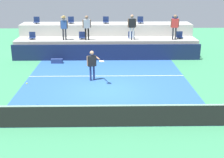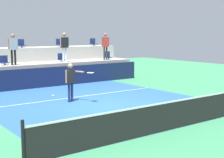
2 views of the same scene
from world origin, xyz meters
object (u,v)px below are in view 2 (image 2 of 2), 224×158
stadium_chair_lower_far_right (108,56)px  tennis_ball (53,96)px  spectator_in_white (64,44)px  stadium_chair_upper_right (60,43)px  spectator_leaning_on_rail (105,43)px  spectator_in_grey (13,46)px  stadium_chair_upper_far_right (93,43)px  tennis_player (71,78)px  stadium_chair_lower_left (4,61)px  stadium_chair_upper_center (21,44)px  stadium_chair_lower_right (62,58)px

stadium_chair_lower_far_right → tennis_ball: (-8.75, -9.28, -0.34)m
spectator_in_white → stadium_chair_upper_right: bearing=69.2°
stadium_chair_lower_far_right → spectator_leaning_on_rail: bearing=-141.7°
spectator_in_grey → tennis_ball: (-2.10, -8.89, -1.16)m
stadium_chair_upper_far_right → tennis_player: (-6.08, -7.45, -1.28)m
stadium_chair_lower_left → tennis_ball: (-1.71, -9.28, -0.34)m
spectator_leaning_on_rail → tennis_ball: 12.20m
spectator_in_grey → spectator_leaning_on_rail: size_ratio=0.97×
spectator_in_white → tennis_ball: 10.40m
spectator_in_white → spectator_leaning_on_rail: 3.01m
stadium_chair_upper_center → stadium_chair_upper_right: bearing=0.0°
stadium_chair_lower_far_right → stadium_chair_upper_right: (-2.67, 1.80, 0.85)m
tennis_player → spectator_in_white: bearing=64.0°
stadium_chair_upper_center → spectator_leaning_on_rail: (4.83, -2.18, 0.00)m
stadium_chair_lower_left → tennis_ball: stadium_chair_lower_left is taller
tennis_player → stadium_chair_lower_left: bearing=99.7°
stadium_chair_upper_far_right → spectator_in_white: spectator_in_white is taller
stadium_chair_upper_center → tennis_player: stadium_chair_upper_center is taller
spectator_in_grey → tennis_ball: size_ratio=25.18×
spectator_in_grey → tennis_ball: 9.21m
stadium_chair_upper_right → spectator_leaning_on_rail: size_ratio=0.30×
tennis_player → spectator_in_grey: bearing=96.3°
stadium_chair_upper_far_right → spectator_leaning_on_rail: (-0.50, -2.18, 0.00)m
tennis_player → tennis_ball: tennis_player is taller
stadium_chair_lower_right → spectator_leaning_on_rail: spectator_leaning_on_rail is taller
stadium_chair_lower_right → stadium_chair_lower_far_right: size_ratio=1.00×
stadium_chair_lower_right → tennis_player: stadium_chair_lower_right is taller
spectator_in_white → tennis_ball: bearing=-120.6°
stadium_chair_lower_far_right → stadium_chair_upper_center: (-5.32, 1.80, 0.85)m
stadium_chair_lower_left → spectator_in_grey: bearing=-44.6°
stadium_chair_lower_left → stadium_chair_upper_far_right: (7.05, 1.80, 0.85)m
tennis_ball → spectator_in_white: bearing=59.4°
tennis_player → spectator_in_grey: size_ratio=0.99×
tennis_player → spectator_in_white: (2.57, 5.27, 1.29)m
stadium_chair_upper_center → spectator_in_white: spectator_in_white is taller
stadium_chair_lower_far_right → stadium_chair_upper_right: stadium_chair_upper_right is taller
stadium_chair_lower_far_right → stadium_chair_upper_far_right: 1.99m
spectator_leaning_on_rail → tennis_player: bearing=-136.6°
stadium_chair_upper_center → stadium_chair_upper_right: size_ratio=1.00×
stadium_chair_upper_center → spectator_leaning_on_rail: 5.30m
spectator_in_white → stadium_chair_lower_left: bearing=173.8°
spectator_in_white → tennis_ball: spectator_in_white is taller
spectator_in_white → spectator_leaning_on_rail: bearing=0.0°
stadium_chair_lower_left → stadium_chair_upper_center: (1.72, 1.80, 0.85)m
stadium_chair_lower_left → tennis_player: bearing=-80.3°
tennis_player → stadium_chair_lower_right: bearing=65.5°
stadium_chair_lower_far_right → spectator_in_grey: size_ratio=0.30×
stadium_chair_lower_far_right → spectator_in_white: 3.62m
stadium_chair_lower_left → spectator_in_grey: 0.99m
stadium_chair_lower_far_right → tennis_player: size_ratio=0.31×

